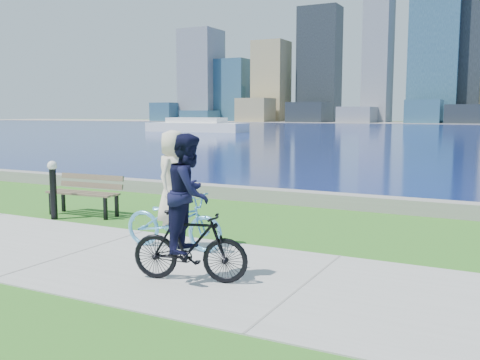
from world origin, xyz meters
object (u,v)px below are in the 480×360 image
object	(u,v)px
bollard_lamp	(53,186)
cyclist_man	(189,220)
park_bench	(86,191)
cyclist_woman	(173,205)

from	to	relation	value
bollard_lamp	cyclist_man	bearing A→B (deg)	-25.17
park_bench	bollard_lamp	bearing A→B (deg)	-113.26
bollard_lamp	cyclist_woman	world-z (taller)	cyclist_woman
park_bench	cyclist_woman	xyz separation A→B (m)	(3.60, -1.71, 0.21)
cyclist_woman	park_bench	bearing A→B (deg)	60.03
bollard_lamp	cyclist_woman	xyz separation A→B (m)	(3.87, -0.99, 0.03)
bollard_lamp	cyclist_man	world-z (taller)	cyclist_man
park_bench	cyclist_man	distance (m)	5.75
park_bench	cyclist_woman	bearing A→B (deg)	-28.39
park_bench	cyclist_woman	world-z (taller)	cyclist_woman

